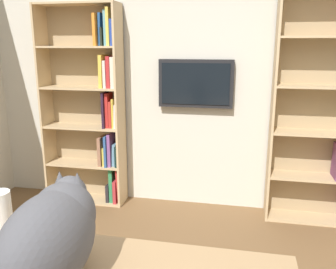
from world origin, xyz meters
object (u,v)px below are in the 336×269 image
object	(u,v)px
bookshelf_right	(93,108)
cat	(53,233)
paper_towel_roll	(0,215)
bookshelf_left	(334,114)
wall_mounted_tv	(196,84)

from	to	relation	value
bookshelf_right	cat	distance (m)	2.48
bookshelf_right	paper_towel_roll	bearing A→B (deg)	100.75
bookshelf_left	cat	distance (m)	2.80
bookshelf_right	cat	xyz separation A→B (m)	(-0.82, 2.34, -0.07)
bookshelf_left	cat	xyz separation A→B (m)	(1.54, 2.34, -0.10)
bookshelf_left	paper_towel_roll	bearing A→B (deg)	46.82
bookshelf_left	paper_towel_roll	xyz separation A→B (m)	(1.96, 2.09, -0.18)
cat	paper_towel_roll	size ratio (longest dim) A/B	2.95
bookshelf_right	cat	size ratio (longest dim) A/B	2.98
bookshelf_left	cat	size ratio (longest dim) A/B	3.13
bookshelf_right	paper_towel_roll	xyz separation A→B (m)	(-0.40, 2.09, -0.16)
wall_mounted_tv	paper_towel_roll	xyz separation A→B (m)	(0.67, 2.17, -0.43)
bookshelf_right	paper_towel_roll	size ratio (longest dim) A/B	8.78
bookshelf_left	cat	world-z (taller)	bookshelf_left
wall_mounted_tv	cat	world-z (taller)	wall_mounted_tv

